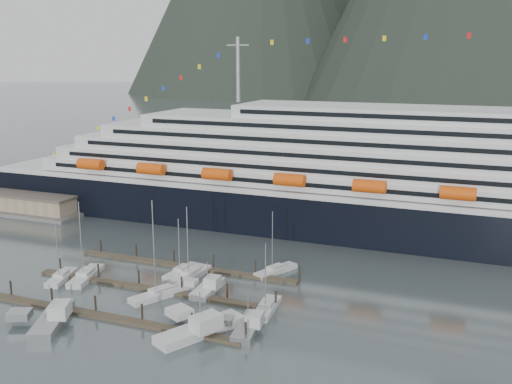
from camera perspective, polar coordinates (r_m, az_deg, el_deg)
ground at (r=107.20m, az=-8.62°, el=-10.15°), size 1600.00×1600.00×0.00m
cruise_ship at (r=144.13m, az=13.08°, el=0.64°), size 210.00×30.40×50.30m
warehouse at (r=180.94m, az=-21.68°, el=-0.68°), size 46.00×20.00×5.80m
dock_near at (r=102.04m, az=-13.95°, el=-11.43°), size 48.18×2.28×3.20m
dock_mid at (r=111.90m, az=-10.03°, el=-9.03°), size 48.18×2.28×3.20m
dock_far at (r=122.34m, az=-6.80°, el=-7.00°), size 48.18×2.28×3.20m
sailboat_a at (r=120.74m, az=-18.04°, el=-7.78°), size 5.01×9.59×12.14m
sailboat_b at (r=120.02m, az=-15.89°, el=-7.74°), size 5.69×11.80×15.98m
sailboat_c at (r=116.56m, az=-6.17°, el=-7.93°), size 3.55×10.95×14.85m
sailboat_d at (r=108.64m, az=-8.99°, el=-9.58°), size 7.96×12.12×18.28m
sailboat_f at (r=118.51m, az=-7.00°, el=-7.61°), size 3.86×9.90×11.98m
sailboat_g at (r=118.59m, az=1.89°, el=-7.51°), size 6.35×10.23×13.02m
sailboat_h at (r=101.82m, az=1.04°, el=-11.02°), size 3.58×9.65×12.53m
trawler_a at (r=102.31m, az=-18.95°, el=-11.32°), size 11.16×13.67×7.33m
trawler_c at (r=94.23m, az=-5.37°, el=-12.77°), size 12.50×15.04×7.64m
trawler_d at (r=94.85m, az=-0.83°, el=-12.62°), size 8.00×10.75×6.15m
trawler_e at (r=109.60m, az=-4.68°, el=-9.05°), size 7.52×9.86×6.24m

